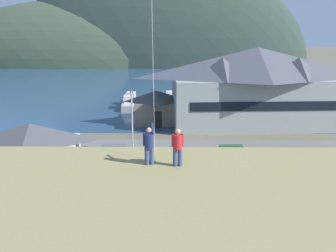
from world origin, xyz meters
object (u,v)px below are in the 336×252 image
wharf_dock (150,105)px  parking_light_pole (132,117)px  storage_shed_near_lot (32,152)px  parked_car_back_row_left (316,160)px  parked_car_back_row_right (231,156)px  harbor_lodge (256,85)px  storage_shed_waterside (156,107)px  parked_car_front_row_red (254,189)px  parked_car_mid_row_center (133,189)px  person_companion (178,146)px  parked_car_lone_by_shed (112,155)px  moored_boat_inner_slip (131,100)px  moored_boat_outer_mooring (171,99)px  parked_car_mid_row_near (169,160)px  parked_car_mid_row_far (4,153)px  person_kite_flyer (149,144)px  moored_boat_wharfside (129,104)px

wharf_dock → parking_light_pole: size_ratio=2.08×
storage_shed_near_lot → parked_car_back_row_left: (23.80, 2.47, -1.49)m
storage_shed_near_lot → parked_car_back_row_right: 16.93m
storage_shed_near_lot → harbor_lodge: bearing=39.9°
storage_shed_waterside → parked_car_front_row_red: size_ratio=1.60×
storage_shed_near_lot → storage_shed_waterside: size_ratio=1.23×
parked_car_front_row_red → parking_light_pole: size_ratio=0.67×
parked_car_back_row_left → parked_car_mid_row_center: bearing=-158.3°
storage_shed_waterside → parked_car_back_row_right: size_ratio=1.58×
storage_shed_near_lot → person_companion: person_companion is taller
parked_car_back_row_right → parked_car_lone_by_shed: 10.77m
moored_boat_inner_slip → person_companion: size_ratio=3.67×
harbor_lodge → moored_boat_outer_mooring: bearing=125.8°
storage_shed_waterside → parked_car_back_row_left: storage_shed_waterside is taller
parked_car_mid_row_near → moored_boat_outer_mooring: bearing=90.0°
moored_boat_inner_slip → parked_car_front_row_red: size_ratio=1.51×
harbor_lodge → parking_light_pole: 18.54m
storage_shed_waterside → moored_boat_inner_slip: (-4.92, 13.43, -1.62)m
wharf_dock → parked_car_back_row_right: parked_car_back_row_right is taller
moored_boat_outer_mooring → parked_car_front_row_red: bearing=-80.7°
harbor_lodge → parked_car_mid_row_center: bearing=-121.6°
storage_shed_waterside → parked_car_lone_by_shed: (-3.39, -15.72, -1.28)m
parked_car_mid_row_far → person_kite_flyer: size_ratio=2.26×
moored_boat_wharfside → moored_boat_inner_slip: bearing=89.4°
storage_shed_waterside → parked_car_back_row_left: 22.26m
person_kite_flyer → parked_car_front_row_red: bearing=49.7°
moored_boat_inner_slip → parked_car_mid_row_far: size_ratio=1.52×
parked_car_back_row_right → person_companion: 17.00m
parked_car_front_row_red → parking_light_pole: bearing=132.8°
harbor_lodge → moored_boat_inner_slip: (-17.72, 14.29, -4.66)m
harbor_lodge → wharf_dock: harbor_lodge is taller
parked_car_back_row_right → person_companion: size_ratio=2.46×
moored_boat_outer_mooring → person_companion: bearing=-89.4°
wharf_dock → harbor_lodge: bearing=-39.5°
harbor_lodge → parked_car_back_row_left: 16.53m
parked_car_mid_row_far → parked_car_lone_by_shed: size_ratio=1.00×
parked_car_mid_row_center → parked_car_mid_row_near: 6.38m
moored_boat_inner_slip → parked_car_front_row_red: 38.31m
wharf_dock → person_kite_flyer: (2.63, -41.77, 6.58)m
moored_boat_outer_mooring → person_kite_flyer: (-0.78, -45.13, 6.21)m
parking_light_pole → wharf_dock: bearing=89.3°
storage_shed_near_lot → moored_boat_inner_slip: bearing=82.6°
storage_shed_near_lot → moored_boat_outer_mooring: (10.99, 33.55, -1.83)m
moored_boat_wharfside → storage_shed_waterside: bearing=-63.6°
harbor_lodge → parked_car_back_row_right: size_ratio=5.33×
storage_shed_near_lot → person_companion: bearing=-45.7°
harbor_lodge → parking_light_pole: size_ratio=3.64×
storage_shed_near_lot → parked_car_back_row_right: size_ratio=1.95×
wharf_dock → person_companion: 42.65m
parking_light_pole → person_kite_flyer: (2.93, -18.68, 3.17)m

